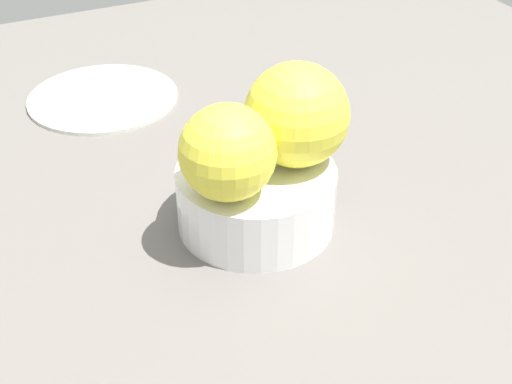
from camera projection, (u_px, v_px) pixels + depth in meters
ground_plane at (256, 232)px, 60.60cm from camera, size 110.00×110.00×2.00cm
fruit_bowl at (256, 198)px, 58.61cm from camera, size 13.09×13.09×5.24cm
orange_in_bowl_0 at (227, 153)px, 52.27cm from camera, size 7.38×7.38×7.38cm
orange_in_bowl_1 at (298, 116)px, 55.74cm from camera, size 8.43×8.43×8.43cm
side_plate at (103, 96)px, 78.27cm from camera, size 16.36×16.36×0.80cm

